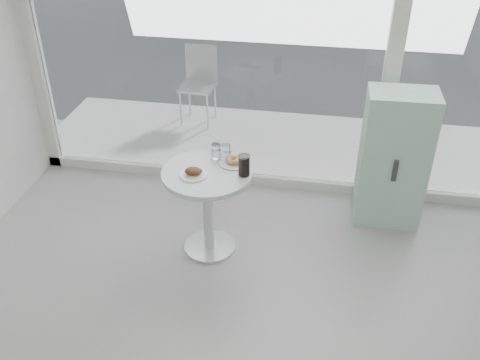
% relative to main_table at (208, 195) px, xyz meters
% --- Properties ---
extents(room_shell, '(6.00, 6.00, 6.00)m').
position_rel_main_table_xyz_m(room_shell, '(0.50, -2.46, 1.36)').
color(room_shell, white).
rests_on(room_shell, ground).
extents(storefront, '(5.00, 0.14, 3.00)m').
position_rel_main_table_xyz_m(storefront, '(0.57, 1.10, 1.16)').
color(storefront, white).
rests_on(storefront, ground).
extents(main_table, '(0.72, 0.72, 0.77)m').
position_rel_main_table_xyz_m(main_table, '(0.00, 0.00, 0.00)').
color(main_table, silver).
rests_on(main_table, ground).
extents(patio_deck, '(5.60, 1.60, 0.05)m').
position_rel_main_table_xyz_m(patio_deck, '(0.50, 1.90, -0.53)').
color(patio_deck, silver).
rests_on(patio_deck, ground).
extents(mint_cabinet, '(0.58, 0.41, 1.24)m').
position_rel_main_table_xyz_m(mint_cabinet, '(1.49, 0.72, 0.07)').
color(mint_cabinet, '#A4D1BB').
rests_on(mint_cabinet, ground).
extents(patio_chair, '(0.41, 0.41, 0.90)m').
position_rel_main_table_xyz_m(patio_chair, '(-0.65, 2.34, 0.01)').
color(patio_chair, silver).
rests_on(patio_chair, patio_deck).
extents(plate_fritter, '(0.22, 0.22, 0.07)m').
position_rel_main_table_xyz_m(plate_fritter, '(-0.08, -0.08, 0.25)').
color(plate_fritter, white).
rests_on(plate_fritter, main_table).
extents(plate_donut, '(0.23, 0.23, 0.05)m').
position_rel_main_table_xyz_m(plate_donut, '(0.18, 0.16, 0.24)').
color(plate_donut, white).
rests_on(plate_donut, main_table).
extents(water_tumbler_a, '(0.08, 0.08, 0.13)m').
position_rel_main_table_xyz_m(water_tumbler_a, '(0.03, 0.21, 0.28)').
color(water_tumbler_a, white).
rests_on(water_tumbler_a, main_table).
extents(water_tumbler_b, '(0.08, 0.08, 0.13)m').
position_rel_main_table_xyz_m(water_tumbler_b, '(0.11, 0.21, 0.28)').
color(water_tumbler_b, white).
rests_on(water_tumbler_b, main_table).
extents(cola_glass, '(0.09, 0.09, 0.17)m').
position_rel_main_table_xyz_m(cola_glass, '(0.30, 0.00, 0.30)').
color(cola_glass, white).
rests_on(cola_glass, main_table).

